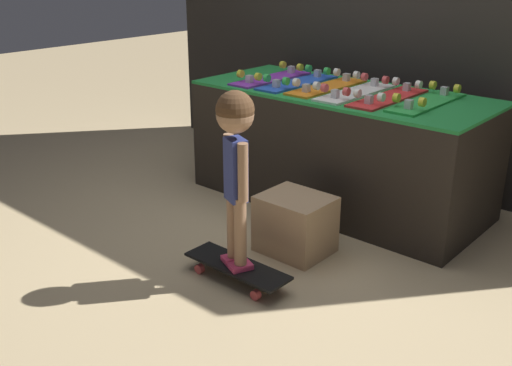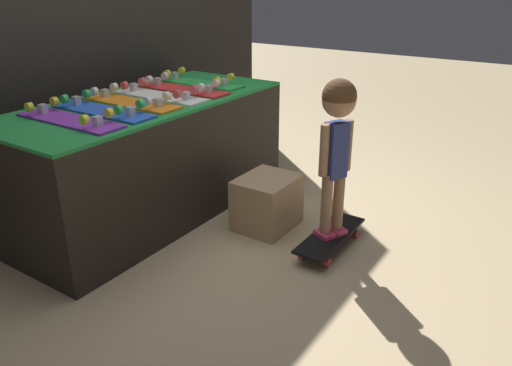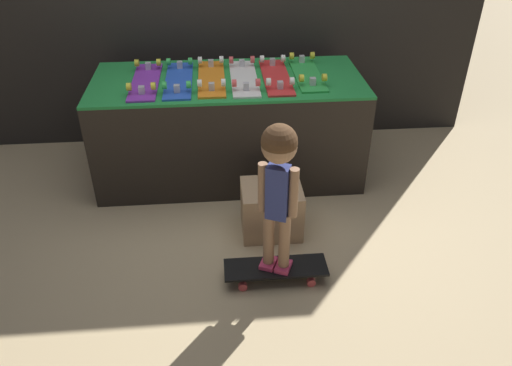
# 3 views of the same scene
# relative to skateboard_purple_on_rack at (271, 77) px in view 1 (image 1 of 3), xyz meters

# --- Properties ---
(ground_plane) EXTENTS (16.00, 16.00, 0.00)m
(ground_plane) POSITION_rel_skateboard_purple_on_rack_xyz_m (0.59, -0.53, -0.80)
(ground_plane) COLOR tan
(display_rack) EXTENTS (1.97, 0.86, 0.78)m
(display_rack) POSITION_rel_skateboard_purple_on_rack_xyz_m (0.59, 0.03, -0.41)
(display_rack) COLOR black
(display_rack) RESTS_ON ground_plane
(skateboard_purple_on_rack) EXTENTS (0.19, 0.71, 0.09)m
(skateboard_purple_on_rack) POSITION_rel_skateboard_purple_on_rack_xyz_m (0.00, 0.00, 0.00)
(skateboard_purple_on_rack) COLOR purple
(skateboard_purple_on_rack) RESTS_ON display_rack
(skateboard_blue_on_rack) EXTENTS (0.19, 0.71, 0.09)m
(skateboard_blue_on_rack) POSITION_rel_skateboard_purple_on_rack_xyz_m (0.23, 0.01, 0.00)
(skateboard_blue_on_rack) COLOR blue
(skateboard_blue_on_rack) RESTS_ON display_rack
(skateboard_orange_on_rack) EXTENTS (0.19, 0.71, 0.09)m
(skateboard_orange_on_rack) POSITION_rel_skateboard_purple_on_rack_xyz_m (0.47, 0.02, 0.00)
(skateboard_orange_on_rack) COLOR orange
(skateboard_orange_on_rack) RESTS_ON display_rack
(skateboard_white_on_rack) EXTENTS (0.19, 0.71, 0.09)m
(skateboard_white_on_rack) POSITION_rel_skateboard_purple_on_rack_xyz_m (0.70, 0.00, 0.00)
(skateboard_white_on_rack) COLOR white
(skateboard_white_on_rack) RESTS_ON display_rack
(skateboard_red_on_rack) EXTENTS (0.19, 0.71, 0.09)m
(skateboard_red_on_rack) POSITION_rel_skateboard_purple_on_rack_xyz_m (0.94, 0.01, 0.00)
(skateboard_red_on_rack) COLOR red
(skateboard_red_on_rack) RESTS_ON display_rack
(skateboard_green_on_rack) EXTENTS (0.19, 0.71, 0.09)m
(skateboard_green_on_rack) POSITION_rel_skateboard_purple_on_rack_xyz_m (1.17, 0.05, 0.00)
(skateboard_green_on_rack) COLOR green
(skateboard_green_on_rack) RESTS_ON display_rack
(skateboard_on_floor) EXTENTS (0.61, 0.19, 0.09)m
(skateboard_on_floor) POSITION_rel_skateboard_purple_on_rack_xyz_m (0.80, -1.23, -0.73)
(skateboard_on_floor) COLOR black
(skateboard_on_floor) RESTS_ON ground_plane
(child) EXTENTS (0.21, 0.19, 0.93)m
(child) POSITION_rel_skateboard_purple_on_rack_xyz_m (0.80, -1.23, -0.06)
(child) COLOR #E03D6B
(child) RESTS_ON skateboard_on_floor
(storage_box) EXTENTS (0.39, 0.33, 0.34)m
(storage_box) POSITION_rel_skateboard_purple_on_rack_xyz_m (0.83, -0.77, -0.63)
(storage_box) COLOR tan
(storage_box) RESTS_ON ground_plane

